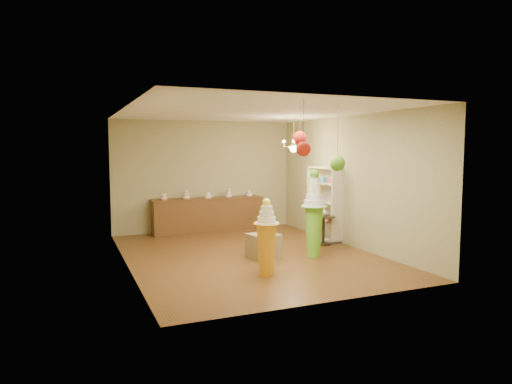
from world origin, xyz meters
name	(u,v)px	position (x,y,z in m)	size (l,w,h in m)	color
floor	(249,255)	(0.00, 0.00, 0.00)	(6.50, 6.50, 0.00)	brown
ceiling	(249,112)	(0.00, 0.00, 3.00)	(6.50, 6.50, 0.00)	silver
wall_back	(205,176)	(0.00, 3.25, 1.50)	(5.00, 0.04, 3.00)	tan
wall_front	(332,201)	(0.00, -3.25, 1.50)	(5.00, 0.04, 3.00)	tan
wall_left	(126,188)	(-2.50, 0.00, 1.50)	(0.04, 6.50, 3.00)	tan
wall_right	(349,181)	(2.50, 0.00, 1.50)	(0.04, 6.50, 3.00)	tan
pedestal_green	(314,220)	(1.18, -0.68, 0.76)	(0.61, 0.61, 1.83)	#69BE2A
pedestal_orange	(266,243)	(-0.29, -1.57, 0.58)	(0.51, 0.51, 1.38)	orange
burlap_riser	(263,246)	(0.16, -0.40, 0.25)	(0.56, 0.56, 0.50)	olive
sideboard	(208,214)	(0.00, 2.97, 0.48)	(3.04, 0.54, 1.16)	brown
shelving_unit	(325,203)	(2.34, 0.80, 0.90)	(0.33, 1.20, 1.80)	beige
round_table	(323,226)	(2.00, 0.28, 0.44)	(0.71, 0.71, 0.68)	black
vase	(324,212)	(2.00, 0.28, 0.78)	(0.18, 0.18, 0.19)	beige
pom_red_left	(303,149)	(-0.11, -2.57, 2.24)	(0.23, 0.23, 0.87)	#3E352D
pom_green_mid	(337,163)	(0.76, -2.20, 2.00)	(0.27, 0.27, 1.14)	#3E352D
pom_red_right	(300,138)	(0.29, -1.70, 2.44)	(0.23, 0.23, 0.68)	#3E352D
chandelier	(294,146)	(1.52, 0.90, 2.30)	(0.65, 0.65, 0.85)	#D6C44B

